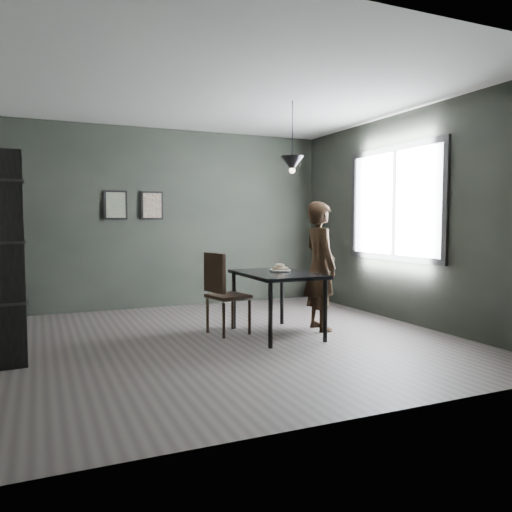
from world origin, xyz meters
name	(u,v)px	position (x,y,z in m)	size (l,w,h in m)	color
ground	(230,340)	(0.00, 0.00, 0.00)	(5.00, 5.00, 0.00)	#35302E
back_wall	(174,219)	(0.00, 2.50, 1.40)	(5.00, 0.10, 2.80)	black
ceiling	(229,91)	(0.00, 0.00, 2.80)	(5.00, 5.00, 0.02)	silver
window_assembly	(394,203)	(2.47, 0.20, 1.60)	(0.04, 1.96, 1.56)	white
cafe_table	(277,279)	(0.60, 0.00, 0.67)	(0.80, 1.20, 0.75)	black
white_plate	(280,271)	(0.70, 0.11, 0.76)	(0.23, 0.23, 0.01)	white
donut_pile	(280,268)	(0.70, 0.11, 0.79)	(0.19, 0.20, 0.09)	beige
woman	(320,266)	(1.22, 0.05, 0.80)	(0.58, 0.38, 1.60)	black
wood_chair	(222,288)	(0.01, 0.28, 0.56)	(0.51, 0.51, 0.98)	black
shelf_unit	(1,258)	(-2.32, 0.04, 1.00)	(0.38, 0.67, 2.01)	black
pendant_lamp	(292,164)	(0.85, 0.10, 2.05)	(0.28, 0.28, 0.86)	black
framed_print_left	(116,205)	(-0.90, 2.47, 1.60)	(0.34, 0.04, 0.44)	black
framed_print_right	(152,206)	(-0.35, 2.47, 1.60)	(0.34, 0.04, 0.44)	black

